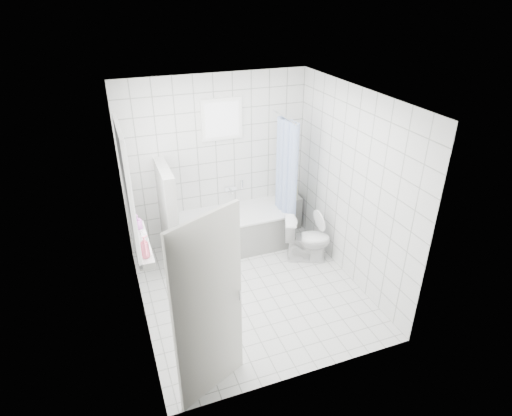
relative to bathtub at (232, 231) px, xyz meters
name	(u,v)px	position (x,y,z in m)	size (l,w,h in m)	color
ground	(251,291)	(-0.09, -1.12, -0.29)	(3.00, 3.00, 0.00)	white
ceiling	(250,97)	(-0.09, -1.12, 2.31)	(3.00, 3.00, 0.00)	white
wall_back	(217,162)	(-0.09, 0.38, 1.01)	(2.80, 0.02, 2.60)	white
wall_front	(307,275)	(-0.09, -2.62, 1.01)	(2.80, 0.02, 2.60)	white
wall_left	(132,226)	(-1.49, -1.12, 1.01)	(0.02, 3.00, 2.60)	white
wall_right	(351,188)	(1.31, -1.12, 1.01)	(0.02, 3.00, 2.60)	white
window_left	(129,190)	(-1.45, -0.82, 1.31)	(0.01, 0.90, 1.40)	white
window_back	(222,120)	(0.01, 0.33, 1.66)	(0.50, 0.01, 0.50)	white
window_sill	(142,244)	(-1.40, -0.82, 0.57)	(0.18, 1.02, 0.08)	white
door	(209,310)	(-0.98, -2.43, 0.71)	(0.04, 0.80, 2.00)	silver
bathtub	(232,231)	(0.00, 0.00, 0.00)	(1.75, 0.77, 0.58)	white
partition_wall	(169,217)	(-0.94, -0.05, 0.46)	(0.15, 0.85, 1.50)	white
tiled_ledge	(288,213)	(1.07, 0.25, -0.02)	(0.40, 0.24, 0.55)	white
toilet	(307,239)	(0.94, -0.70, 0.05)	(0.38, 0.67, 0.68)	white
curtain_rod	(284,117)	(0.82, -0.02, 1.71)	(0.02, 0.02, 0.80)	silver
shower_curtain	(286,179)	(0.82, -0.16, 0.81)	(0.14, 0.48, 1.78)	#4165BE
tub_faucet	(230,188)	(0.10, 0.33, 0.56)	(0.18, 0.06, 0.06)	silver
sill_bottles	(142,238)	(-1.39, -0.93, 0.72)	(0.17, 0.80, 0.27)	#B95CB5
ledge_bottles	(292,192)	(1.10, 0.21, 0.38)	(0.17, 0.15, 0.24)	yellow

